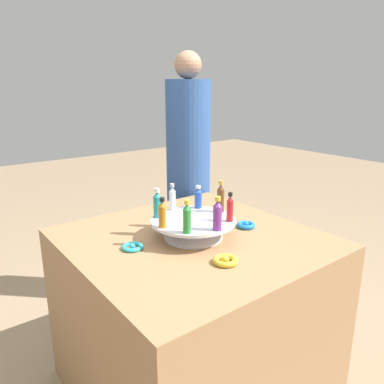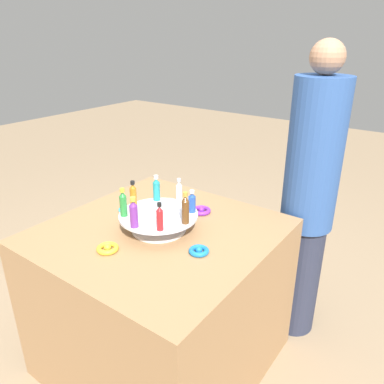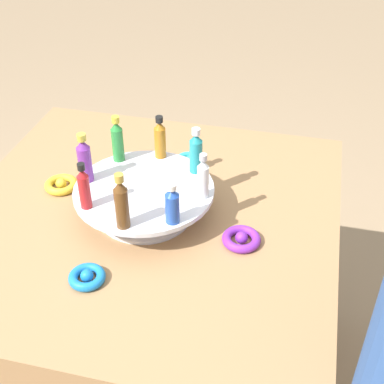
{
  "view_description": "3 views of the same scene",
  "coord_description": "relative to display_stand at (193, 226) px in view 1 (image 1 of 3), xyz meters",
  "views": [
    {
      "loc": [
        0.89,
        1.16,
        1.38
      ],
      "look_at": [
        -0.08,
        -0.11,
        0.92
      ],
      "focal_mm": 35.0,
      "sensor_mm": 36.0,
      "label": 1
    },
    {
      "loc": [
        -1.0,
        1.12,
        1.59
      ],
      "look_at": [
        -0.09,
        -0.13,
        0.93
      ],
      "focal_mm": 35.0,
      "sensor_mm": 36.0,
      "label": 2
    },
    {
      "loc": [
        -1.02,
        -0.37,
        1.63
      ],
      "look_at": [
        -0.11,
        -0.15,
        0.94
      ],
      "focal_mm": 50.0,
      "sensor_mm": 36.0,
      "label": 3
    }
  ],
  "objects": [
    {
      "name": "bottle_blue",
      "position": [
        -0.11,
        -0.1,
        0.08
      ],
      "size": [
        0.03,
        0.03,
        0.1
      ],
      "color": "#234CAD",
      "rests_on": "display_stand"
    },
    {
      "name": "bottle_clear",
      "position": [
        -0.0,
        -0.15,
        0.09
      ],
      "size": [
        0.03,
        0.03,
        0.12
      ],
      "color": "silver",
      "rests_on": "display_stand"
    },
    {
      "name": "bottle_teal",
      "position": [
        0.1,
        -0.11,
        0.09
      ],
      "size": [
        0.03,
        0.03,
        0.13
      ],
      "color": "teal",
      "rests_on": "display_stand"
    },
    {
      "name": "display_stand",
      "position": [
        0.0,
        0.0,
        0.0
      ],
      "size": [
        0.35,
        0.35,
        0.08
      ],
      "color": "silver",
      "rests_on": "party_table"
    },
    {
      "name": "ribbon_bow_blue",
      "position": [
        -0.26,
        0.05,
        -0.04
      ],
      "size": [
        0.08,
        0.08,
        0.03
      ],
      "color": "blue",
      "rests_on": "party_table"
    },
    {
      "name": "party_table",
      "position": [
        0.0,
        0.0,
        -0.43
      ],
      "size": [
        0.98,
        0.98,
        0.76
      ],
      "color": "#9E754C",
      "rests_on": "ground_plane"
    },
    {
      "name": "bottle_green",
      "position": [
        0.11,
        0.1,
        0.09
      ],
      "size": [
        0.03,
        0.03,
        0.13
      ],
      "color": "#288438",
      "rests_on": "display_stand"
    },
    {
      "name": "ribbon_bow_teal",
      "position": [
        0.26,
        -0.05,
        -0.04
      ],
      "size": [
        0.08,
        0.08,
        0.02
      ],
      "color": "#2DB7CC",
      "rests_on": "party_table"
    },
    {
      "name": "bottle_brown",
      "position": [
        -0.15,
        0.0,
        0.1
      ],
      "size": [
        0.03,
        0.03,
        0.14
      ],
      "color": "brown",
      "rests_on": "display_stand"
    },
    {
      "name": "bottle_amber",
      "position": [
        0.15,
        -0.0,
        0.09
      ],
      "size": [
        0.03,
        0.03,
        0.12
      ],
      "color": "#AD6B19",
      "rests_on": "display_stand"
    },
    {
      "name": "ribbon_bow_purple",
      "position": [
        -0.05,
        -0.26,
        -0.04
      ],
      "size": [
        0.09,
        0.09,
        0.03
      ],
      "color": "purple",
      "rests_on": "party_table"
    },
    {
      "name": "person_figure",
      "position": [
        -0.46,
        -0.64,
        -0.02
      ],
      "size": [
        0.27,
        0.27,
        1.57
      ],
      "rotation": [
        0.0,
        0.0,
        0.95
      ],
      "color": "#282D42",
      "rests_on": "ground_plane"
    },
    {
      "name": "ribbon_bow_gold",
      "position": [
        0.05,
        0.26,
        -0.04
      ],
      "size": [
        0.09,
        0.09,
        0.03
      ],
      "color": "gold",
      "rests_on": "party_table"
    },
    {
      "name": "bottle_red",
      "position": [
        -0.1,
        0.11,
        0.09
      ],
      "size": [
        0.03,
        0.03,
        0.12
      ],
      "color": "#B21E23",
      "rests_on": "display_stand"
    },
    {
      "name": "bottle_purple",
      "position": [
        0.0,
        0.15,
        0.09
      ],
      "size": [
        0.03,
        0.03,
        0.13
      ],
      "color": "#702D93",
      "rests_on": "display_stand"
    }
  ]
}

